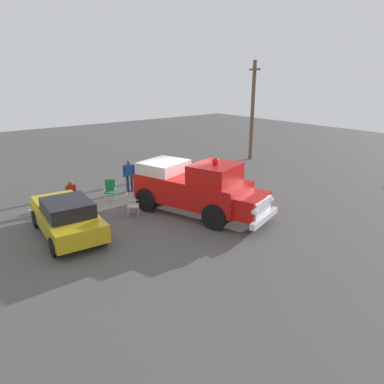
% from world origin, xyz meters
% --- Properties ---
extents(ground_plane, '(60.00, 60.00, 0.00)m').
position_xyz_m(ground_plane, '(0.00, 0.00, 0.00)').
color(ground_plane, '#514F4C').
extents(vintage_fire_truck, '(6.33, 3.90, 2.59)m').
position_xyz_m(vintage_fire_truck, '(1.01, 0.36, 1.20)').
color(vintage_fire_truck, black).
rests_on(vintage_fire_truck, ground).
extents(classic_hot_rod, '(4.49, 2.21, 1.46)m').
position_xyz_m(classic_hot_rod, '(-0.31, -4.85, 0.75)').
color(classic_hot_rod, black).
rests_on(classic_hot_rod, ground).
extents(lawn_chair_near_truck, '(0.58, 0.59, 1.02)m').
position_xyz_m(lawn_chair_near_truck, '(-3.09, -3.62, 0.59)').
color(lawn_chair_near_truck, '#B7BABF').
rests_on(lawn_chair_near_truck, ground).
extents(lawn_chair_by_car, '(0.67, 0.68, 1.02)m').
position_xyz_m(lawn_chair_by_car, '(-0.50, -2.06, 0.59)').
color(lawn_chair_by_car, '#B7BABF').
rests_on(lawn_chair_by_car, ground).
extents(lawn_chair_spare, '(0.68, 0.68, 1.02)m').
position_xyz_m(lawn_chair_spare, '(-2.87, -1.83, 0.59)').
color(lawn_chair_spare, '#B7BABF').
rests_on(lawn_chair_spare, ground).
extents(spectator_seated, '(0.59, 0.47, 1.29)m').
position_xyz_m(spectator_seated, '(-2.96, -3.65, 0.70)').
color(spectator_seated, '#383842').
rests_on(spectator_seated, ground).
extents(spectator_standing, '(0.40, 0.63, 1.68)m').
position_xyz_m(spectator_standing, '(-3.51, -0.42, 0.96)').
color(spectator_standing, '#2D334C').
rests_on(spectator_standing, ground).
extents(utility_pole, '(1.59, 0.84, 6.73)m').
position_xyz_m(utility_pole, '(-4.84, 10.09, 3.51)').
color(utility_pole, brown).
rests_on(utility_pole, ground).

